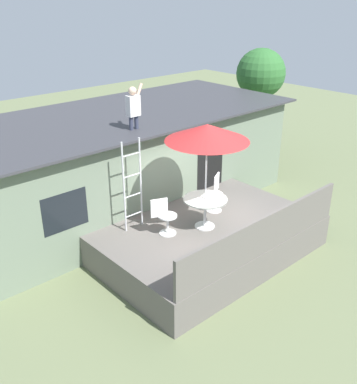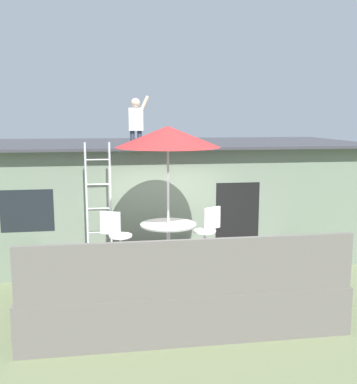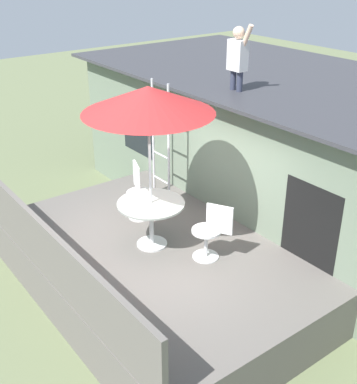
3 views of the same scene
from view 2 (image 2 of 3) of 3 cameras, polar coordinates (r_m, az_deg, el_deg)
ground_plane at (r=8.91m, az=-0.43°, el=-13.73°), size 40.00×40.00×0.00m
house at (r=11.94m, az=-2.91°, el=-0.55°), size 10.50×4.50×2.86m
deck at (r=8.76m, az=-0.43°, el=-11.32°), size 5.26×3.42×0.80m
deck_railing at (r=6.93m, az=1.56°, el=-9.56°), size 5.16×0.08×0.90m
patio_table at (r=8.46m, az=-1.29°, el=-5.07°), size 1.04×1.04×0.74m
patio_umbrella at (r=8.20m, az=-1.33°, el=6.94°), size 1.90×1.90×2.54m
step_ladder at (r=9.36m, az=-10.01°, el=-0.56°), size 0.52×0.04×2.20m
person_figure at (r=10.23m, az=-5.33°, el=9.18°), size 0.47×0.20×1.11m
patio_chair_left at (r=8.79m, az=-7.74°, el=-5.46°), size 0.60×0.44×0.92m
patio_chair_right at (r=9.09m, az=3.66°, el=-4.88°), size 0.58×0.44×0.92m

